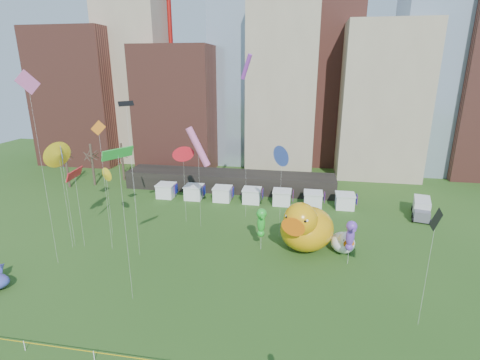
% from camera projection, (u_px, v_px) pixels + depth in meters
% --- Properties ---
extents(skyline, '(101.00, 23.00, 68.00)m').
position_uv_depth(skyline, '(275.00, 68.00, 77.37)').
color(skyline, brown).
rests_on(skyline, ground).
extents(pavilion, '(38.00, 6.00, 3.20)m').
position_uv_depth(pavilion, '(230.00, 181.00, 66.35)').
color(pavilion, black).
rests_on(pavilion, ground).
extents(vendor_tents, '(33.24, 2.80, 2.40)m').
position_uv_depth(vendor_tents, '(252.00, 196.00, 60.03)').
color(vendor_tents, white).
rests_on(vendor_tents, ground).
extents(bare_trees, '(8.44, 6.44, 8.50)m').
position_uv_depth(bare_trees, '(93.00, 164.00, 68.60)').
color(bare_trees, '#382B21').
rests_on(bare_trees, ground).
extents(big_duck, '(8.62, 9.59, 6.70)m').
position_uv_depth(big_duck, '(306.00, 227.00, 43.69)').
color(big_duck, orange).
rests_on(big_duck, ground).
extents(small_duck, '(3.55, 4.26, 3.06)m').
position_uv_depth(small_duck, '(343.00, 242.00, 43.50)').
color(small_duck, white).
rests_on(small_duck, ground).
extents(seahorse_green, '(1.53, 1.76, 5.44)m').
position_uv_depth(seahorse_green, '(261.00, 220.00, 43.49)').
color(seahorse_green, silver).
rests_on(seahorse_green, ground).
extents(seahorse_purple, '(1.43, 1.68, 5.35)m').
position_uv_depth(seahorse_purple, '(351.00, 233.00, 40.18)').
color(seahorse_purple, silver).
rests_on(seahorse_purple, ground).
extents(box_truck, '(3.60, 6.41, 2.57)m').
position_uv_depth(box_truck, '(422.00, 208.00, 54.26)').
color(box_truck, silver).
rests_on(box_truck, ground).
extents(kite_0, '(1.81, 1.53, 11.21)m').
position_uv_depth(kite_0, '(183.00, 154.00, 49.69)').
color(kite_0, silver).
rests_on(kite_0, ground).
extents(kite_1, '(1.09, 2.22, 21.35)m').
position_uv_depth(kite_1, '(29.00, 88.00, 35.68)').
color(kite_1, silver).
rests_on(kite_1, ground).
extents(kite_2, '(1.46, 1.41, 10.96)m').
position_uv_depth(kite_2, '(436.00, 222.00, 28.69)').
color(kite_2, silver).
rests_on(kite_2, ground).
extents(kite_3, '(1.29, 2.09, 10.40)m').
position_uv_depth(kite_3, '(131.00, 150.00, 52.83)').
color(kite_3, silver).
rests_on(kite_3, ground).
extents(kite_4, '(0.64, 2.92, 13.34)m').
position_uv_depth(kite_4, '(59.00, 155.00, 41.63)').
color(kite_4, silver).
rests_on(kite_4, ground).
extents(kite_5, '(1.68, 2.30, 12.28)m').
position_uv_depth(kite_5, '(282.00, 156.00, 44.84)').
color(kite_5, silver).
rests_on(kite_5, ground).
extents(kite_6, '(1.71, 0.34, 15.91)m').
position_uv_depth(kite_6, '(99.00, 133.00, 40.59)').
color(kite_6, silver).
rests_on(kite_6, ground).
extents(kite_7, '(1.89, 1.65, 23.29)m').
position_uv_depth(kite_7, '(246.00, 67.00, 47.90)').
color(kite_7, silver).
rests_on(kite_7, ground).
extents(kite_8, '(0.97, 3.59, 10.02)m').
position_uv_depth(kite_8, '(75.00, 174.00, 42.67)').
color(kite_8, silver).
rests_on(kite_8, ground).
extents(kite_9, '(3.27, 1.21, 14.22)m').
position_uv_depth(kite_9, '(198.00, 147.00, 47.70)').
color(kite_9, silver).
rests_on(kite_9, ground).
extents(kite_10, '(1.26, 1.51, 18.14)m').
position_uv_depth(kite_10, '(126.00, 107.00, 38.16)').
color(kite_10, silver).
rests_on(kite_10, ground).
extents(kite_11, '(1.78, 2.84, 14.93)m').
position_uv_depth(kite_11, '(118.00, 154.00, 30.89)').
color(kite_11, silver).
rests_on(kite_11, ground).
extents(kite_12, '(1.56, 1.16, 9.28)m').
position_uv_depth(kite_12, '(106.00, 175.00, 46.18)').
color(kite_12, silver).
rests_on(kite_12, ground).
extents(kite_13, '(1.86, 2.23, 12.93)m').
position_uv_depth(kite_13, '(62.00, 158.00, 42.17)').
color(kite_13, silver).
rests_on(kite_13, ground).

